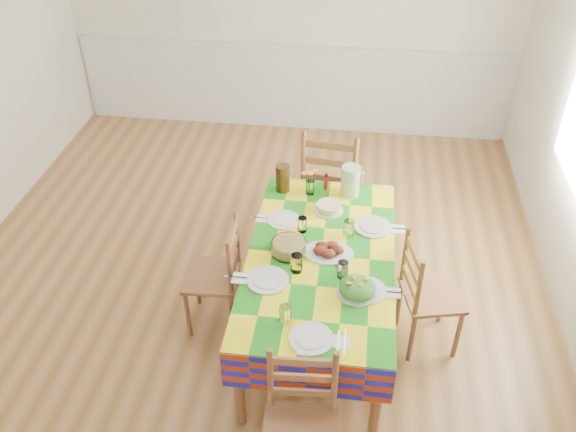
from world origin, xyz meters
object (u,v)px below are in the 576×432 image
object	(u,v)px
dining_table	(321,264)
meat_platter	(328,251)
chair_far	(331,184)
chair_left	(217,276)
chair_right	(426,295)
tea_pitcher	(283,178)
green_pitcher	(351,181)
chair_near	(301,427)

from	to	relation	value
dining_table	meat_platter	bearing A→B (deg)	24.83
dining_table	chair_far	size ratio (longest dim) A/B	1.67
chair_left	chair_right	bearing A→B (deg)	86.45
chair_right	tea_pitcher	bearing A→B (deg)	41.87
chair_far	chair_right	size ratio (longest dim) A/B	1.21
tea_pitcher	chair_left	size ratio (longest dim) A/B	0.24
dining_table	chair_right	size ratio (longest dim) A/B	2.03
chair_far	dining_table	bearing A→B (deg)	97.76
green_pitcher	meat_platter	bearing A→B (deg)	-98.62
meat_platter	tea_pitcher	xyz separation A→B (m)	(-0.38, 0.68, 0.08)
tea_pitcher	chair_left	distance (m)	0.86
chair_near	chair_far	bearing A→B (deg)	86.39
tea_pitcher	chair_near	xyz separation A→B (m)	(0.34, -1.79, -0.35)
dining_table	chair_right	distance (m)	0.71
meat_platter	chair_left	world-z (taller)	chair_left
meat_platter	chair_far	size ratio (longest dim) A/B	0.32
chair_near	chair_left	distance (m)	1.28
tea_pitcher	chair_right	bearing A→B (deg)	-34.67
tea_pitcher	chair_left	world-z (taller)	tea_pitcher
meat_platter	chair_right	xyz separation A→B (m)	(0.65, -0.03, -0.28)
chair_far	chair_near	bearing A→B (deg)	97.53
tea_pitcher	meat_platter	bearing A→B (deg)	-60.74
meat_platter	chair_near	xyz separation A→B (m)	(-0.04, -1.10, -0.27)
dining_table	chair_far	world-z (taller)	chair_far
tea_pitcher	chair_right	xyz separation A→B (m)	(1.03, -0.71, -0.35)
chair_left	chair_right	size ratio (longest dim) A/B	0.98
chair_near	tea_pitcher	bearing A→B (deg)	96.99
chair_far	chair_left	distance (m)	1.28
dining_table	green_pitcher	xyz separation A→B (m)	(0.15, 0.71, 0.19)
meat_platter	dining_table	bearing A→B (deg)	-155.17
meat_platter	chair_left	xyz separation A→B (m)	(-0.73, -0.02, -0.28)
dining_table	tea_pitcher	distance (m)	0.80
tea_pitcher	chair_near	world-z (taller)	tea_pitcher
meat_platter	tea_pitcher	size ratio (longest dim) A/B	1.59
chair_near	chair_left	bearing A→B (deg)	118.51
meat_platter	chair_near	bearing A→B (deg)	-92.33
dining_table	chair_far	bearing A→B (deg)	90.33
chair_far	green_pitcher	bearing A→B (deg)	119.71
tea_pitcher	chair_far	world-z (taller)	chair_far
dining_table	chair_far	distance (m)	1.08
dining_table	green_pitcher	distance (m)	0.74
green_pitcher	chair_far	world-z (taller)	chair_far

